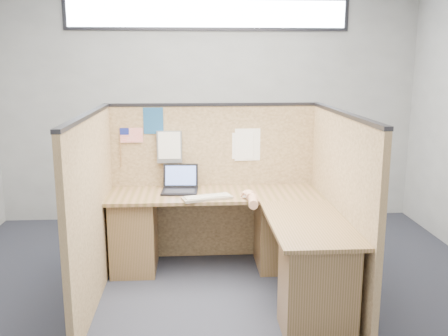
{
  "coord_description": "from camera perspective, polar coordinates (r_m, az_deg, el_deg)",
  "views": [
    {
      "loc": [
        -0.2,
        -3.75,
        1.93
      ],
      "look_at": [
        0.07,
        0.5,
        1.0
      ],
      "focal_mm": 40.0,
      "sensor_mm": 36.0,
      "label": 1
    }
  ],
  "objects": [
    {
      "name": "wall_front",
      "position": [
        1.61,
        3.73,
        -6.95
      ],
      "size": [
        5.0,
        0.0,
        5.0
      ],
      "primitive_type": "plane",
      "rotation": [
        -1.57,
        0.0,
        0.0
      ],
      "color": "gray",
      "rests_on": "floor"
    },
    {
      "name": "paper_right",
      "position": [
        4.82,
        2.13,
        2.53
      ],
      "size": [
        0.2,
        0.02,
        0.25
      ],
      "primitive_type": "cube",
      "rotation": [
        0.0,
        0.0,
        -0.07
      ],
      "color": "white",
      "rests_on": "cubicle_partitions"
    },
    {
      "name": "file_holder",
      "position": [
        4.77,
        -6.25,
        2.42
      ],
      "size": [
        0.24,
        0.05,
        0.3
      ],
      "color": "slate",
      "rests_on": "cubicle_partitions"
    },
    {
      "name": "cubicle_partitions",
      "position": [
        4.34,
        -0.92,
        -3.25
      ],
      "size": [
        2.06,
        1.83,
        1.53
      ],
      "color": "brown",
      "rests_on": "floor"
    },
    {
      "name": "clerestory_window",
      "position": [
        6.01,
        -1.86,
        17.21
      ],
      "size": [
        3.3,
        0.04,
        0.38
      ],
      "color": "#232328",
      "rests_on": "wall_back"
    },
    {
      "name": "american_flag",
      "position": [
        4.8,
        -10.84,
        3.53
      ],
      "size": [
        0.22,
        0.01,
        0.37
      ],
      "color": "olive",
      "rests_on": "cubicle_partitions"
    },
    {
      "name": "blue_poster",
      "position": [
        4.77,
        -8.09,
        5.36
      ],
      "size": [
        0.19,
        0.01,
        0.25
      ],
      "primitive_type": "cube",
      "rotation": [
        0.0,
        0.0,
        -0.03
      ],
      "color": "navy",
      "rests_on": "cubicle_partitions"
    },
    {
      "name": "laptop",
      "position": [
        4.67,
        -5.09,
        -1.93
      ],
      "size": [
        0.34,
        0.33,
        0.24
      ],
      "rotation": [
        0.0,
        0.0,
        -0.06
      ],
      "color": "black",
      "rests_on": "l_desk"
    },
    {
      "name": "paper_left",
      "position": [
        4.82,
        2.71,
        2.68
      ],
      "size": [
        0.25,
        0.01,
        0.31
      ],
      "primitive_type": "cube",
      "rotation": [
        0.0,
        0.0,
        0.04
      ],
      "color": "white",
      "rests_on": "cubicle_partitions"
    },
    {
      "name": "hand_forearm",
      "position": [
        4.27,
        3.16,
        -3.5
      ],
      "size": [
        0.12,
        0.41,
        0.09
      ],
      "color": "tan",
      "rests_on": "l_desk"
    },
    {
      "name": "keyboard",
      "position": [
        4.39,
        -1.93,
        -3.4
      ],
      "size": [
        0.47,
        0.27,
        0.03
      ],
      "rotation": [
        0.0,
        0.0,
        0.29
      ],
      "color": "gray",
      "rests_on": "l_desk"
    },
    {
      "name": "floor",
      "position": [
        4.22,
        -0.59,
        -14.91
      ],
      "size": [
        5.0,
        5.0,
        0.0
      ],
      "primitive_type": "plane",
      "color": "#222330",
      "rests_on": "ground"
    },
    {
      "name": "l_desk",
      "position": [
        4.34,
        1.65,
        -8.49
      ],
      "size": [
        1.95,
        1.75,
        0.73
      ],
      "color": "brown",
      "rests_on": "floor"
    },
    {
      "name": "wall_back",
      "position": [
        6.03,
        -1.79,
        7.21
      ],
      "size": [
        5.0,
        0.0,
        5.0
      ],
      "primitive_type": "plane",
      "rotation": [
        1.57,
        0.0,
        0.0
      ],
      "color": "gray",
      "rests_on": "floor"
    },
    {
      "name": "mouse",
      "position": [
        4.41,
        2.79,
        -3.19
      ],
      "size": [
        0.12,
        0.08,
        0.05
      ],
      "primitive_type": "ellipsoid",
      "rotation": [
        0.0,
        0.0,
        0.06
      ],
      "color": "silver",
      "rests_on": "l_desk"
    }
  ]
}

